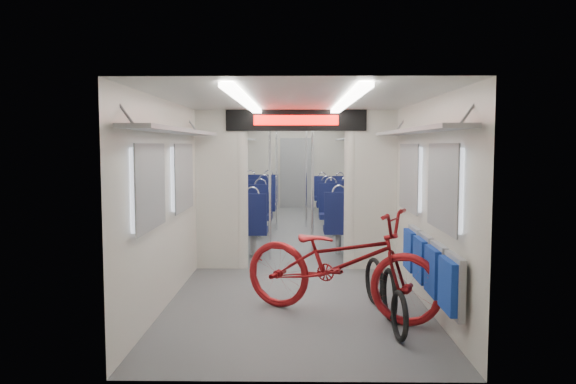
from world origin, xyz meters
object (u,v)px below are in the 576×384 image
at_px(seat_bay_far_right, 333,196).
at_px(stanchion_far_left, 277,176).
at_px(bicycle, 339,262).
at_px(seat_bay_near_left, 244,214).
at_px(stanchion_far_right, 306,175).
at_px(flip_bench, 429,265).
at_px(bike_hoop_c, 374,283).
at_px(stanchion_near_left, 270,187).
at_px(bike_hoop_a, 399,319).
at_px(stanchion_near_right, 312,186).
at_px(seat_bay_near_right, 347,213).
at_px(seat_bay_far_left, 257,197).
at_px(bike_hoop_b, 389,297).

height_order(seat_bay_far_right, stanchion_far_left, stanchion_far_left).
bearing_deg(bicycle, seat_bay_near_left, 44.44).
xyz_separation_m(seat_bay_near_left, stanchion_far_right, (1.16, 2.23, 0.59)).
height_order(flip_bench, bike_hoop_c, flip_bench).
distance_m(stanchion_near_left, stanchion_far_left, 3.03).
distance_m(seat_bay_near_left, stanchion_far_left, 1.95).
relative_size(bicycle, stanchion_far_right, 0.95).
relative_size(bicycle, flip_bench, 1.02).
relative_size(bicycle, bike_hoop_c, 4.09).
bearing_deg(flip_bench, bicycle, 168.63).
relative_size(stanchion_near_left, stanchion_far_right, 1.00).
height_order(bicycle, bike_hoop_a, bicycle).
bearing_deg(stanchion_near_right, seat_bay_near_right, 59.15).
bearing_deg(stanchion_near_right, seat_bay_far_left, 105.57).
relative_size(bike_hoop_a, seat_bay_far_left, 0.21).
height_order(bike_hoop_a, seat_bay_far_left, seat_bay_far_left).
relative_size(bike_hoop_a, stanchion_far_left, 0.21).
bearing_deg(bike_hoop_a, seat_bay_near_left, 110.94).
xyz_separation_m(bike_hoop_a, seat_bay_far_left, (-1.89, 8.25, 0.36)).
xyz_separation_m(seat_bay_near_left, seat_bay_far_left, (0.00, 3.32, 0.01)).
height_order(stanchion_near_right, stanchion_far_left, same).
xyz_separation_m(bike_hoop_c, stanchion_far_right, (-0.66, 5.97, 0.91)).
bearing_deg(stanchion_far_right, seat_bay_near_left, -117.45).
height_order(bicycle, bike_hoop_c, bicycle).
bearing_deg(stanchion_near_right, seat_bay_far_right, 82.21).
height_order(seat_bay_near_right, stanchion_near_right, stanchion_near_right).
bearing_deg(bike_hoop_b, stanchion_far_left, 102.66).
distance_m(bike_hoop_b, seat_bay_far_left, 7.87).
bearing_deg(seat_bay_near_right, seat_bay_far_left, 120.49).
height_order(flip_bench, seat_bay_far_left, seat_bay_far_left).
bearing_deg(flip_bench, stanchion_far_left, 106.06).
relative_size(seat_bay_far_left, stanchion_far_right, 0.99).
bearing_deg(flip_bench, stanchion_near_right, 108.01).
relative_size(seat_bay_near_left, seat_bay_far_left, 0.97).
relative_size(stanchion_near_right, stanchion_far_right, 1.00).
distance_m(bike_hoop_c, seat_bay_near_left, 4.17).
distance_m(bike_hoop_a, bike_hoop_b, 0.62).
height_order(seat_bay_near_left, stanchion_far_right, stanchion_far_right).
relative_size(flip_bench, bike_hoop_c, 3.99).
relative_size(seat_bay_far_left, stanchion_far_left, 0.99).
bearing_deg(stanchion_far_left, seat_bay_far_left, 108.93).
distance_m(bicycle, bike_hoop_b, 0.62).
bearing_deg(stanchion_near_right, seat_bay_near_left, 140.73).
bearing_deg(seat_bay_near_right, bike_hoop_a, -89.83).
xyz_separation_m(bike_hoop_b, stanchion_near_right, (-0.70, 3.33, 0.90)).
distance_m(flip_bench, seat_bay_near_left, 4.90).
bearing_deg(bike_hoop_b, flip_bench, -3.45).
bearing_deg(seat_bay_near_left, stanchion_near_right, -39.27).
height_order(flip_bench, stanchion_far_left, stanchion_far_left).
xyz_separation_m(flip_bench, seat_bay_near_right, (-0.42, 4.48, -0.01)).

